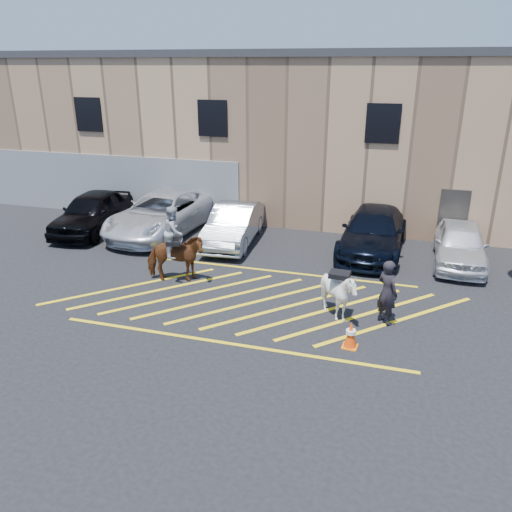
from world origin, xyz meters
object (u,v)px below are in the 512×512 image
(handler, at_px, (387,292))
(traffic_cone, at_px, (351,334))
(car_white_suv, at_px, (460,244))
(mounted_bay, at_px, (175,252))
(car_silver_sedan, at_px, (234,225))
(car_black_suv, at_px, (92,212))
(car_blue_suv, at_px, (373,231))
(saddled_white, at_px, (338,294))
(car_white_pickup, at_px, (162,214))

(handler, distance_m, traffic_cone, 1.84)
(car_white_suv, xyz_separation_m, handler, (-2.33, -5.28, 0.19))
(traffic_cone, bearing_deg, mounted_bay, 156.84)
(car_silver_sedan, height_order, car_white_suv, car_silver_sedan)
(car_silver_sedan, bearing_deg, car_black_suv, 177.75)
(car_blue_suv, distance_m, mounted_bay, 7.66)
(car_white_suv, bearing_deg, mounted_bay, -152.48)
(car_white_suv, distance_m, saddled_white, 6.49)
(handler, height_order, traffic_cone, handler)
(handler, bearing_deg, car_white_pickup, 12.59)
(car_black_suv, relative_size, car_silver_sedan, 1.07)
(car_white_pickup, xyz_separation_m, traffic_cone, (8.67, -7.04, -0.48))
(car_white_pickup, bearing_deg, car_silver_sedan, -1.34)
(car_black_suv, distance_m, car_white_suv, 14.78)
(handler, height_order, mounted_bay, mounted_bay)
(saddled_white, height_order, traffic_cone, saddled_white)
(car_black_suv, relative_size, mounted_bay, 1.93)
(car_white_pickup, distance_m, car_white_suv, 11.79)
(car_silver_sedan, xyz_separation_m, car_white_suv, (8.48, 0.14, -0.03))
(handler, bearing_deg, mounted_bay, 34.32)
(handler, distance_m, saddled_white, 1.32)
(car_white_pickup, xyz_separation_m, handler, (9.45, -5.47, 0.09))
(car_silver_sedan, height_order, traffic_cone, car_silver_sedan)
(handler, xyz_separation_m, saddled_white, (-1.31, -0.10, -0.17))
(car_black_suv, distance_m, handler, 13.38)
(car_white_suv, bearing_deg, car_white_pickup, -178.63)
(car_silver_sedan, bearing_deg, car_white_suv, -3.24)
(car_white_pickup, relative_size, mounted_bay, 2.37)
(car_silver_sedan, bearing_deg, car_white_pickup, 169.98)
(car_black_suv, distance_m, car_blue_suv, 11.73)
(car_blue_suv, relative_size, saddled_white, 3.66)
(saddled_white, bearing_deg, car_blue_suv, 84.39)
(car_black_suv, xyz_separation_m, car_white_pickup, (2.99, 0.55, -0.00))
(car_black_suv, bearing_deg, car_white_pickup, 4.96)
(car_silver_sedan, relative_size, saddled_white, 3.09)
(car_black_suv, bearing_deg, car_silver_sedan, -3.53)
(car_black_suv, xyz_separation_m, car_blue_suv, (11.71, 0.78, -0.05))
(handler, height_order, saddled_white, handler)
(car_blue_suv, bearing_deg, car_white_pickup, -175.42)
(saddled_white, bearing_deg, car_white_suv, 55.91)
(car_white_suv, bearing_deg, car_blue_suv, 174.48)
(car_black_suv, xyz_separation_m, handler, (12.44, -4.92, 0.09))
(car_silver_sedan, distance_m, saddled_white, 7.13)
(mounted_bay, height_order, saddled_white, mounted_bay)
(car_white_suv, bearing_deg, car_silver_sedan, -176.73)
(car_white_pickup, xyz_separation_m, car_blue_suv, (8.72, 0.23, -0.05))
(car_white_suv, height_order, traffic_cone, car_white_suv)
(car_white_pickup, height_order, handler, handler)
(car_silver_sedan, relative_size, traffic_cone, 6.36)
(car_black_suv, relative_size, saddled_white, 3.29)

